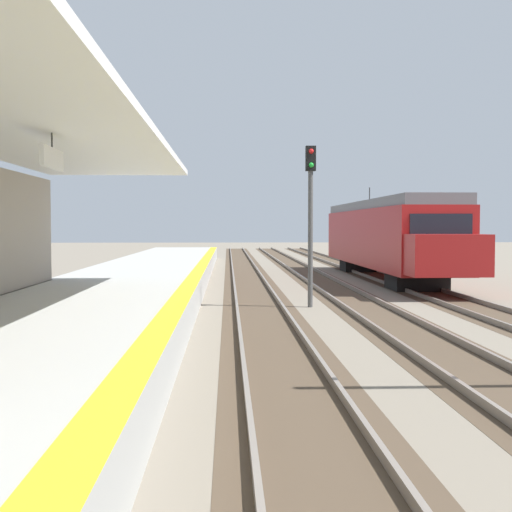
# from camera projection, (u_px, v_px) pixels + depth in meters

# --- Properties ---
(station_platform) EXTENTS (5.00, 80.00, 0.91)m
(station_platform) POSITION_uv_depth(u_px,v_px,m) (81.00, 321.00, 15.68)
(station_platform) COLOR #A8A8A3
(station_platform) RESTS_ON ground
(track_pair_nearest_platform) EXTENTS (2.34, 120.00, 0.16)m
(track_pair_nearest_platform) POSITION_uv_depth(u_px,v_px,m) (262.00, 314.00, 19.87)
(track_pair_nearest_platform) COLOR #4C3D2D
(track_pair_nearest_platform) RESTS_ON ground
(track_pair_middle) EXTENTS (2.34, 120.00, 0.16)m
(track_pair_middle) POSITION_uv_depth(u_px,v_px,m) (378.00, 314.00, 20.01)
(track_pair_middle) COLOR #4C3D2D
(track_pair_middle) RESTS_ON ground
(track_pair_far_side) EXTENTS (2.34, 120.00, 0.16)m
(track_pair_far_side) POSITION_uv_depth(u_px,v_px,m) (491.00, 313.00, 20.15)
(track_pair_far_side) COLOR #4C3D2D
(track_pair_far_side) RESTS_ON ground
(approaching_train) EXTENTS (2.93, 19.60, 4.76)m
(approaching_train) POSITION_uv_depth(u_px,v_px,m) (386.00, 235.00, 33.54)
(approaching_train) COLOR maroon
(approaching_train) RESTS_ON ground
(rail_signal_post) EXTENTS (0.32, 0.34, 5.20)m
(rail_signal_post) POSITION_uv_depth(u_px,v_px,m) (311.00, 209.00, 21.93)
(rail_signal_post) COLOR #4C4C4C
(rail_signal_post) RESTS_ON ground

